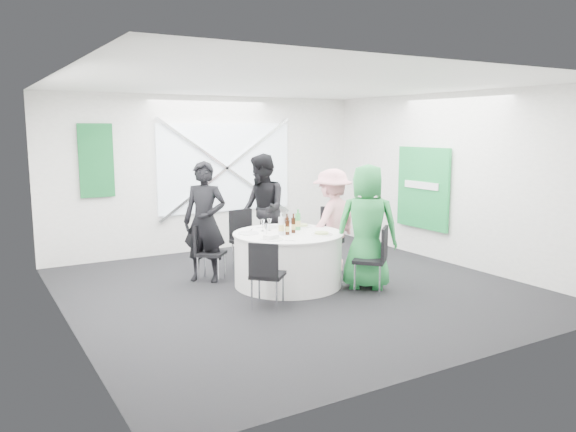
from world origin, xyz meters
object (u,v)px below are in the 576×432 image
person_man_back_left (205,222)px  banquet_table (288,259)px  chair_back_right (328,234)px  chair_front_left (266,270)px  clear_water_bottle (281,226)px  chair_back (245,235)px  chair_front_right (376,254)px  person_woman_green (367,227)px  green_water_bottle (298,222)px  person_man_back (262,210)px  chair_back_left (206,248)px  person_woman_pink (332,221)px

person_man_back_left → banquet_table: bearing=0.0°
chair_back_right → person_man_back_left: bearing=-125.2°
banquet_table → chair_front_left: 1.14m
chair_back_right → person_man_back_left: size_ratio=0.57×
banquet_table → clear_water_bottle: clear_water_bottle is taller
chair_back → chair_front_right: size_ratio=1.04×
chair_front_right → chair_front_left: (-1.63, 0.11, -0.03)m
person_woman_green → green_water_bottle: bearing=-13.3°
chair_back_right → person_man_back: person_man_back is taller
chair_back → clear_water_bottle: size_ratio=3.06×
banquet_table → person_woman_green: (0.87, -0.69, 0.49)m
person_woman_green → chair_back: bearing=-22.4°
chair_front_left → person_woman_green: size_ratio=0.49×
person_man_back → green_water_bottle: 1.12m
chair_back_right → chair_front_left: 2.12m
chair_front_left → chair_back_left: bearing=-41.4°
person_man_back_left → green_water_bottle: person_man_back_left is taller
person_man_back_left → clear_water_bottle: (0.76, -0.92, 0.00)m
banquet_table → person_man_back_left: 1.33m
person_woman_green → chair_front_left: bearing=42.7°
chair_back_left → person_woman_green: size_ratio=0.48×
chair_back_left → person_woman_pink: (1.90, -0.49, 0.31)m
chair_back_right → clear_water_bottle: bearing=-88.7°
person_man_back → chair_back_right: bearing=50.8°
chair_front_left → clear_water_bottle: (0.63, 0.71, 0.38)m
chair_front_right → chair_front_left: chair_front_right is taller
banquet_table → chair_back_right: size_ratio=1.57×
person_woman_pink → green_water_bottle: size_ratio=5.30×
chair_front_left → green_water_bottle: green_water_bottle is taller
person_woman_pink → chair_back: bearing=-53.1°
chair_back_right → green_water_bottle: bearing=-91.3°
chair_front_left → person_man_back: size_ratio=0.47×
person_woman_green → clear_water_bottle: (-1.03, 0.59, 0.01)m
chair_back_right → person_man_back_left: (-1.87, 0.44, 0.29)m
banquet_table → chair_back_left: chair_back_left is taller
chair_back_left → green_water_bottle: size_ratio=2.78×
chair_front_right → person_man_back_left: size_ratio=0.52×
chair_front_left → person_man_back_left: bearing=-41.2°
chair_back → person_man_back: person_man_back is taller
banquet_table → chair_front_left: bearing=-134.4°
chair_back_right → person_woman_green: size_ratio=0.57×
banquet_table → green_water_bottle: size_ratio=5.15×
chair_back_right → person_woman_green: 1.11m
clear_water_bottle → person_woman_pink: bearing=20.2°
person_man_back_left → person_woman_green: size_ratio=1.01×
banquet_table → person_woman_green: bearing=-38.5°
person_woman_green → chair_front_right: bearing=121.5°
banquet_table → clear_water_bottle: 0.54m
chair_back_left → person_woman_green: 2.36m
chair_front_right → person_man_back: (-0.60, 2.16, 0.38)m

